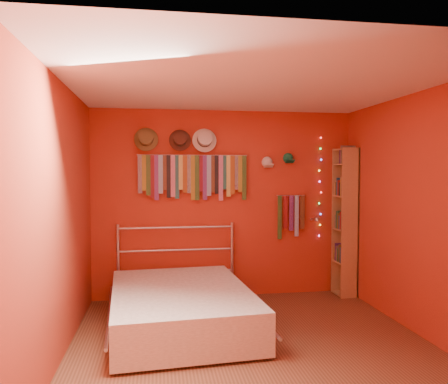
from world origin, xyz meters
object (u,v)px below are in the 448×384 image
tie_rack (193,175)px  bed (181,307)px  bookshelf (348,221)px  reading_lamp (316,219)px

tie_rack → bed: size_ratio=0.68×
bookshelf → bed: (-2.32, -0.93, -0.78)m
bookshelf → reading_lamp: bearing=178.4°
tie_rack → reading_lamp: size_ratio=5.47×
tie_rack → reading_lamp: tie_rack is taller
reading_lamp → bookshelf: 0.44m
reading_lamp → bed: 2.25m
reading_lamp → tie_rack: bearing=175.1°
reading_lamp → bed: bearing=-153.2°
reading_lamp → bookshelf: size_ratio=0.13×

